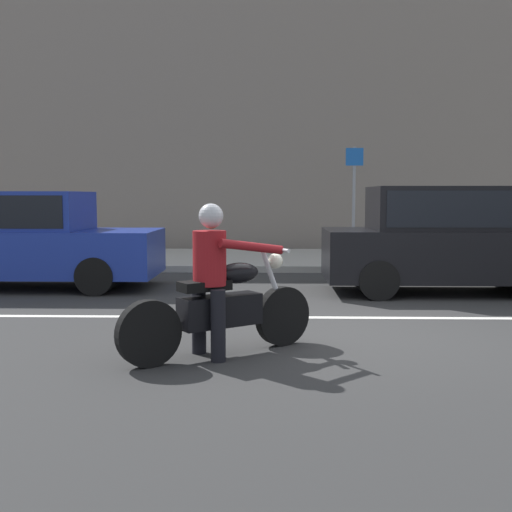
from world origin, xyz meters
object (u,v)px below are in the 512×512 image
object	(u,v)px
parked_hatchback_black	(447,238)
parked_sedan_cobalt_blue	(21,239)
street_sign_post	(354,190)
motorcycle_with_rider_crimson	(219,294)

from	to	relation	value
parked_hatchback_black	parked_sedan_cobalt_blue	world-z (taller)	parked_hatchback_black
parked_hatchback_black	street_sign_post	world-z (taller)	street_sign_post
parked_hatchback_black	parked_sedan_cobalt_blue	xyz separation A→B (m)	(-7.42, 0.38, -0.05)
parked_hatchback_black	street_sign_post	distance (m)	5.49
parked_sedan_cobalt_blue	street_sign_post	bearing A→B (deg)	37.23
motorcycle_with_rider_crimson	parked_hatchback_black	world-z (taller)	parked_hatchback_black
motorcycle_with_rider_crimson	parked_sedan_cobalt_blue	size ratio (longest dim) A/B	0.41
parked_hatchback_black	street_sign_post	xyz separation A→B (m)	(-0.87, 5.36, 0.85)
street_sign_post	motorcycle_with_rider_crimson	bearing A→B (deg)	-105.30
motorcycle_with_rider_crimson	parked_sedan_cobalt_blue	distance (m)	6.06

